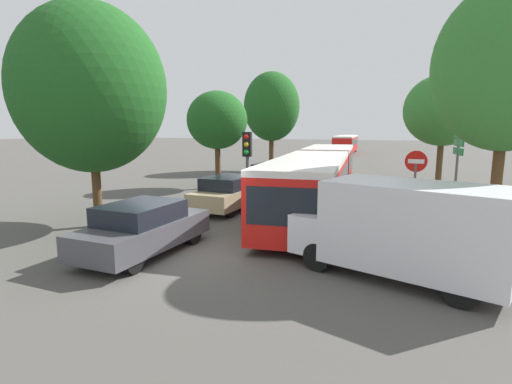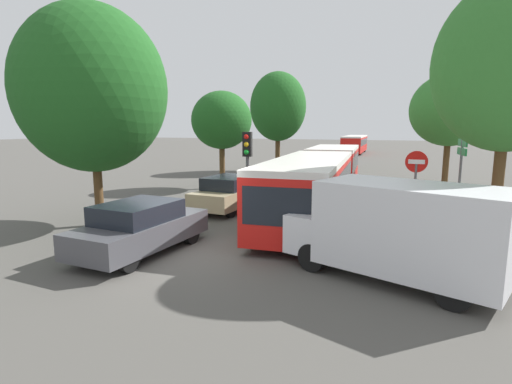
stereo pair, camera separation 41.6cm
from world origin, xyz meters
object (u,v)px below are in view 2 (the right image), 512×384
object	(u,v)px
direction_sign_post	(462,153)
tree_right_near	(509,66)
queued_car_graphite	(140,227)
tree_left_near	(89,94)
queued_car_black	(301,166)
queued_car_tan	(230,193)
queued_car_blue	(335,154)
articulated_bus	(322,175)
white_van	(400,229)
tree_left_mid	(222,120)
tree_right_mid	(448,112)
traffic_light	(247,157)
no_entry_sign	(415,180)
queued_car_white	(277,176)
queued_car_green	(323,160)
tree_left_far	(278,107)
city_bus_rear	(355,143)

from	to	relation	value
direction_sign_post	tree_right_near	bearing A→B (deg)	91.07
queued_car_graphite	tree_left_near	size ratio (longest dim) A/B	0.56
queued_car_graphite	queued_car_black	size ratio (longest dim) A/B	0.99
queued_car_tan	queued_car_blue	size ratio (longest dim) A/B	1.02
queued_car_black	queued_car_blue	size ratio (longest dim) A/B	1.04
articulated_bus	white_van	bearing A→B (deg)	19.05
tree_left_mid	queued_car_blue	bearing A→B (deg)	81.77
queued_car_black	tree_right_mid	world-z (taller)	tree_right_mid
articulated_bus	traffic_light	distance (m)	4.85
white_van	no_entry_sign	xyz separation A→B (m)	(0.30, 4.29, 0.64)
queued_car_white	queued_car_blue	world-z (taller)	queued_car_white
white_van	tree_right_mid	bearing A→B (deg)	-77.59
queued_car_white	queued_car_green	distance (m)	13.35
queued_car_black	tree_left_near	xyz separation A→B (m)	(-3.21, -16.74, 3.98)
articulated_bus	tree_left_far	world-z (taller)	tree_left_far
tree_left_far	queued_car_white	bearing A→B (deg)	-71.81
white_van	queued_car_black	bearing A→B (deg)	-48.86
queued_car_black	tree_right_near	xyz separation A→B (m)	(9.85, -14.64, 4.51)
queued_car_white	no_entry_sign	world-z (taller)	no_entry_sign
white_van	no_entry_sign	bearing A→B (deg)	-74.56
city_bus_rear	white_van	bearing A→B (deg)	-173.06
queued_car_green	direction_sign_post	distance (m)	19.65
queued_car_green	tree_right_near	xyz separation A→B (m)	(9.66, -21.61, 4.58)
articulated_bus	queued_car_tan	world-z (taller)	articulated_bus
queued_car_black	traffic_light	distance (m)	14.55
queued_car_white	queued_car_black	distance (m)	6.39
no_entry_sign	tree_left_mid	size ratio (longest dim) A/B	0.50
no_entry_sign	tree_right_mid	size ratio (longest dim) A/B	0.43
queued_car_green	tree_right_mid	world-z (taller)	tree_right_mid
queued_car_white	queued_car_green	xyz separation A→B (m)	(-0.14, 13.35, -0.09)
tree_left_mid	queued_car_black	bearing A→B (deg)	67.19
no_entry_sign	articulated_bus	bearing A→B (deg)	-135.72
no_entry_sign	tree_right_mid	bearing A→B (deg)	171.86
city_bus_rear	queued_car_white	size ratio (longest dim) A/B	2.45
articulated_bus	tree_right_mid	world-z (taller)	tree_right_mid
queued_car_tan	traffic_light	world-z (taller)	traffic_light
queued_car_graphite	tree_right_near	world-z (taller)	tree_right_near
tree_right_mid	queued_car_white	bearing A→B (deg)	-159.52
queued_car_tan	queued_car_black	size ratio (longest dim) A/B	0.98
queued_car_blue	tree_left_near	bearing A→B (deg)	177.53
city_bus_rear	queued_car_black	world-z (taller)	city_bus_rear
articulated_bus	city_bus_rear	world-z (taller)	articulated_bus
articulated_bus	queued_car_graphite	bearing A→B (deg)	-25.04
direction_sign_post	tree_right_mid	world-z (taller)	tree_right_mid
queued_car_black	direction_sign_post	world-z (taller)	direction_sign_post
tree_left_mid	tree_right_near	world-z (taller)	tree_right_near
articulated_bus	tree_left_mid	bearing A→B (deg)	-119.70
queued_car_green	traffic_light	xyz separation A→B (m)	(1.61, -21.30, 1.82)
direction_sign_post	queued_car_tan	bearing A→B (deg)	6.54
tree_right_mid	tree_left_mid	bearing A→B (deg)	-162.37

